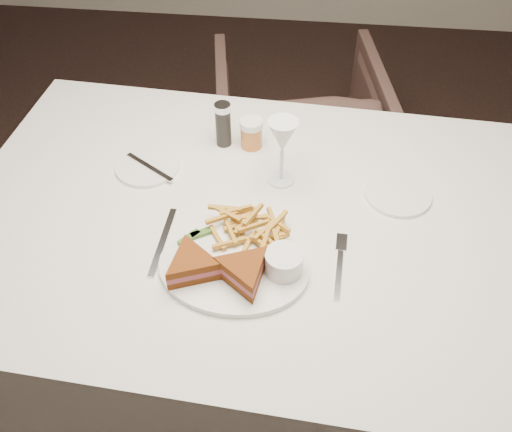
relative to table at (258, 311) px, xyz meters
name	(u,v)px	position (x,y,z in m)	size (l,w,h in m)	color
ground	(155,367)	(-0.34, 0.00, -0.38)	(5.00, 5.00, 0.00)	black
table	(258,311)	(0.00, 0.00, 0.00)	(1.42, 0.95, 0.75)	silver
chair_far	(298,125)	(0.06, 0.94, -0.05)	(0.63, 0.59, 0.65)	#4A332D
table_setting	(246,222)	(-0.02, -0.06, 0.41)	(0.78, 0.61, 0.18)	white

